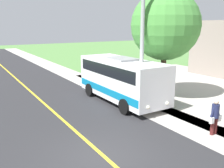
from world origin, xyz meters
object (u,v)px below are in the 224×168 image
Objects in this scene: shuttle_bus_front at (122,78)px; pedestrian_with_bags at (215,116)px; tree_curbside at (165,26)px; street_light_pole at (141,32)px.

shuttle_bus_front reaches higher than pedestrian_with_bags.
pedestrian_with_bags is 0.23× the size of tree_curbside.
street_light_pole is (-0.33, 1.47, 2.92)m from shuttle_bus_front.
street_light_pole is 1.14× the size of tree_curbside.
street_light_pole is (0.42, -5.05, 3.61)m from pedestrian_with_bags.
tree_curbside is (-2.85, 0.84, 3.31)m from shuttle_bus_front.
street_light_pole is at bearing -85.30° from pedestrian_with_bags.
tree_curbside is (-2.11, -5.68, 4.00)m from pedestrian_with_bags.
tree_curbside is at bearing 163.51° from shuttle_bus_front.
shuttle_bus_front is 6.60m from pedestrian_with_bags.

